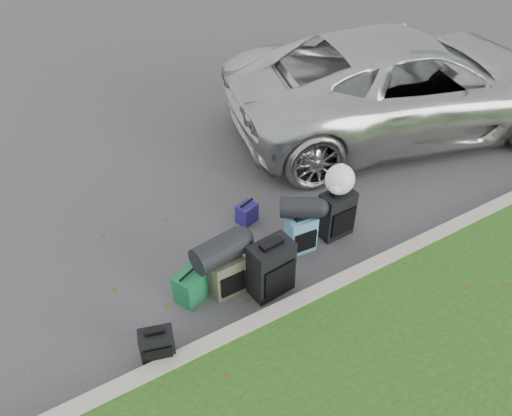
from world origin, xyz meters
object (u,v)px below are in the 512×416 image
suitcase_olive (228,276)px  tote_green (191,287)px  tote_navy (247,213)px  suitcase_large_black_left (271,268)px  suitcase_teal (301,234)px  suv (407,83)px  suitcase_large_black_right (336,214)px  suitcase_small_black (157,346)px

suitcase_olive → tote_green: 0.44m
suitcase_olive → tote_navy: size_ratio=1.84×
suitcase_large_black_left → suitcase_olive: bearing=146.1°
suitcase_teal → tote_navy: (-0.31, 0.82, -0.12)m
suitcase_teal → tote_navy: suitcase_teal is taller
suv → tote_navy: (-3.54, -0.84, -0.69)m
suitcase_large_black_left → suitcase_large_black_right: (1.24, 0.40, -0.03)m
suitcase_teal → tote_green: size_ratio=1.38×
tote_green → suitcase_teal: bearing=-22.9°
suitcase_teal → tote_navy: size_ratio=1.85×
suv → suitcase_large_black_left: bearing=132.6°
suitcase_small_black → suitcase_teal: size_ratio=0.83×
suitcase_teal → suitcase_large_black_right: 0.57m
suitcase_olive → suitcase_large_black_right: bearing=5.3°
suv → suitcase_large_black_left: (-3.91, -2.04, -0.47)m
suitcase_teal → tote_green: bearing=-174.2°
suitcase_large_black_left → suitcase_teal: suitcase_large_black_left is taller
suitcase_large_black_left → tote_navy: 1.28m
suitcase_large_black_right → tote_green: suitcase_large_black_right is taller
suitcase_large_black_right → tote_green: bearing=179.5°
suitcase_olive → suv: bearing=22.1°
suitcase_large_black_right → tote_green: size_ratio=1.77×
suitcase_small_black → suitcase_large_black_left: size_ratio=0.60×
suitcase_large_black_left → suitcase_olive: size_ratio=1.40×
tote_green → tote_navy: 1.48m
tote_navy → suitcase_small_black: bearing=-161.0°
suv → suitcase_olive: (-4.34, -1.81, -0.57)m
suitcase_olive → suitcase_teal: (1.11, 0.15, 0.00)m
suitcase_olive → tote_navy: suitcase_olive is taller
tote_navy → suitcase_olive: bearing=-148.2°
suitcase_small_black → suitcase_olive: size_ratio=0.84×
suitcase_small_black → suitcase_teal: bearing=32.1°
tote_navy → tote_green: bearing=-163.7°
suv → tote_navy: 3.70m
suitcase_small_black → tote_navy: 2.33m
suv → suitcase_olive: size_ratio=11.69×
suitcase_large_black_left → suitcase_small_black: bearing=-177.1°
suitcase_large_black_left → suitcase_large_black_right: suitcase_large_black_left is taller
suitcase_teal → suitcase_large_black_right: bearing=7.1°
suitcase_large_black_right → suitcase_olive: bearing=-176.0°
tote_green → tote_navy: bearing=10.9°
suitcase_small_black → suitcase_large_black_left: suitcase_large_black_left is taller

